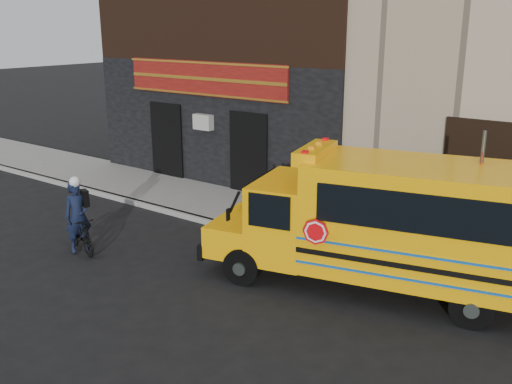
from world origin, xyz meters
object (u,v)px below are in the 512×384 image
(sign_pole, at_px, (477,206))
(bicycle, at_px, (80,234))
(cyclist, at_px, (78,218))
(school_bus, at_px, (388,221))

(sign_pole, relative_size, bicycle, 2.19)
(bicycle, relative_size, cyclist, 0.88)
(school_bus, height_order, cyclist, school_bus)
(school_bus, relative_size, bicycle, 4.68)
(sign_pole, bearing_deg, bicycle, -157.22)
(school_bus, bearing_deg, cyclist, -159.65)
(cyclist, bearing_deg, sign_pole, -46.65)
(school_bus, xyz_separation_m, cyclist, (-6.78, -2.52, -0.64))
(school_bus, relative_size, sign_pole, 2.14)
(sign_pole, xyz_separation_m, bicycle, (-8.24, -3.46, -1.39))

